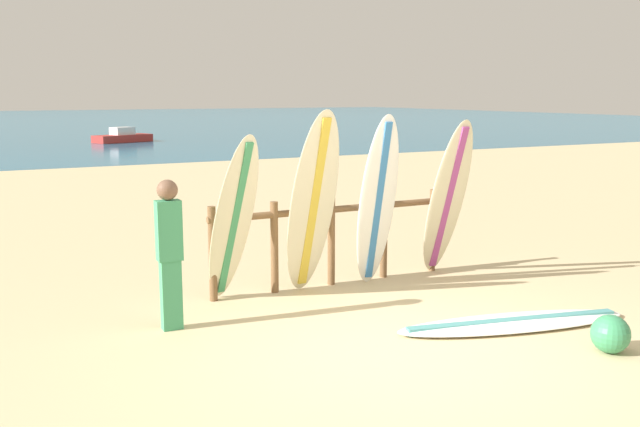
% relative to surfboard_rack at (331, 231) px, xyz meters
% --- Properties ---
extents(ground_plane, '(120.00, 120.00, 0.00)m').
position_rel_surfboard_rack_xyz_m(ground_plane, '(-0.48, -2.34, -0.66)').
color(ground_plane, '#D3BC8C').
extents(ocean_water, '(120.00, 80.00, 0.01)m').
position_rel_surfboard_rack_xyz_m(ocean_water, '(-0.48, 55.66, -0.65)').
color(ocean_water, '#196B93').
rests_on(ocean_water, ground).
extents(surfboard_rack, '(3.10, 0.09, 1.07)m').
position_rel_surfboard_rack_xyz_m(surfboard_rack, '(0.00, 0.00, 0.00)').
color(surfboard_rack, brown).
rests_on(surfboard_rack, ground).
extents(surfboard_leaning_far_left, '(0.61, 0.88, 1.91)m').
position_rel_surfboard_rack_xyz_m(surfboard_leaning_far_left, '(-1.34, -0.25, 0.29)').
color(surfboard_leaning_far_left, beige).
rests_on(surfboard_leaning_far_left, ground).
extents(surfboard_leaning_left, '(0.62, 0.72, 2.15)m').
position_rel_surfboard_rack_xyz_m(surfboard_leaning_left, '(-0.42, -0.33, 0.42)').
color(surfboard_leaning_left, beige).
rests_on(surfboard_leaning_left, ground).
extents(surfboard_leaning_center_left, '(0.51, 0.61, 2.08)m').
position_rel_surfboard_rack_xyz_m(surfboard_leaning_center_left, '(0.41, -0.38, 0.38)').
color(surfboard_leaning_center_left, white).
rests_on(surfboard_leaning_center_left, ground).
extents(surfboard_leaning_center, '(0.57, 0.87, 2.01)m').
position_rel_surfboard_rack_xyz_m(surfboard_leaning_center, '(1.43, -0.38, 0.35)').
color(surfboard_leaning_center, beige).
rests_on(surfboard_leaning_center, ground).
extents(surfboard_lying_on_sand, '(2.54, 1.11, 0.08)m').
position_rel_surfboard_rack_xyz_m(surfboard_lying_on_sand, '(0.89, -2.21, -0.62)').
color(surfboard_lying_on_sand, white).
rests_on(surfboard_lying_on_sand, ground).
extents(beachgoer_standing, '(0.24, 0.20, 1.49)m').
position_rel_surfboard_rack_xyz_m(beachgoer_standing, '(-2.18, -0.73, 0.16)').
color(beachgoer_standing, '#3F9966').
rests_on(beachgoer_standing, ground).
extents(small_boat_offshore, '(2.94, 1.99, 0.71)m').
position_rel_surfboard_rack_xyz_m(small_boat_offshore, '(3.03, 26.77, -0.40)').
color(small_boat_offshore, '#B22D28').
rests_on(small_boat_offshore, ocean_water).
extents(beach_ball, '(0.35, 0.35, 0.35)m').
position_rel_surfboard_rack_xyz_m(beach_ball, '(1.15, -3.16, -0.48)').
color(beach_ball, '#388C59').
rests_on(beach_ball, ground).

